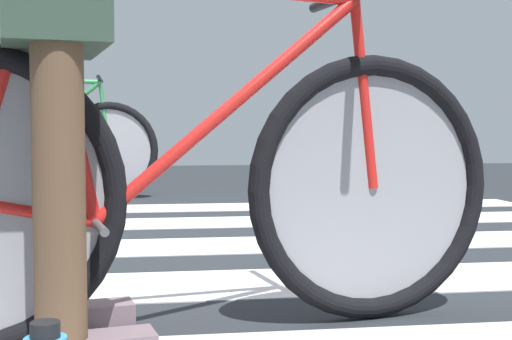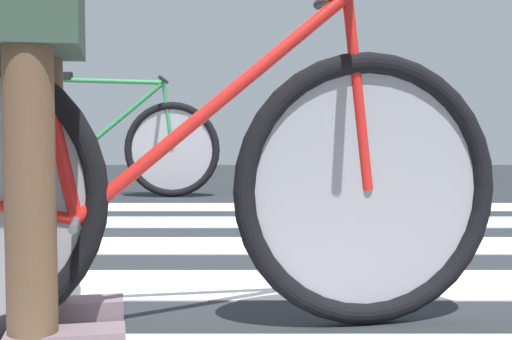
# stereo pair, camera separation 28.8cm
# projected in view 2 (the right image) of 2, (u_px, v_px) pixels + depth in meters

# --- Properties ---
(ground) EXTENTS (18.00, 14.00, 0.02)m
(ground) POSITION_uv_depth(u_px,v_px,m) (181.00, 259.00, 2.82)
(ground) COLOR #23272B
(crosswalk_markings) EXTENTS (5.49, 4.23, 0.00)m
(crosswalk_markings) POSITION_uv_depth(u_px,v_px,m) (174.00, 262.00, 2.67)
(crosswalk_markings) COLOR beige
(crosswalk_markings) RESTS_ON ground
(bicycle_1_of_3) EXTENTS (1.71, 0.56, 0.93)m
(bicycle_1_of_3) POSITION_uv_depth(u_px,v_px,m) (173.00, 182.00, 1.71)
(bicycle_1_of_3) COLOR black
(bicycle_1_of_3) RESTS_ON ground
(cyclist_1_of_3) EXTENTS (0.38, 0.45, 0.98)m
(cyclist_1_of_3) POSITION_uv_depth(u_px,v_px,m) (40.00, 80.00, 1.64)
(cyclist_1_of_3) COLOR brown
(cyclist_1_of_3) RESTS_ON ground
(bicycle_3_of_3) EXTENTS (1.74, 0.52, 0.93)m
(bicycle_3_of_3) POSITION_uv_depth(u_px,v_px,m) (106.00, 146.00, 5.20)
(bicycle_3_of_3) COLOR black
(bicycle_3_of_3) RESTS_ON ground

